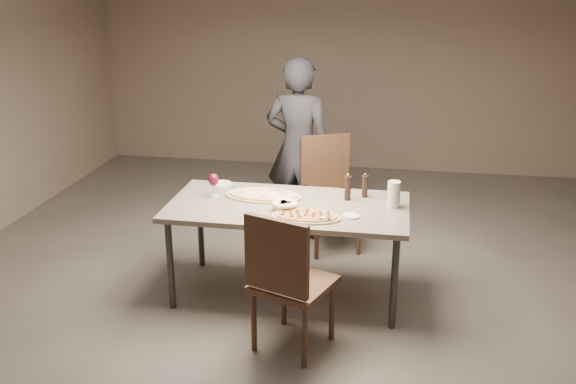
% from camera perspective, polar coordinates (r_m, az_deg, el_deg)
% --- Properties ---
extents(room, '(7.00, 7.00, 7.00)m').
position_cam_1_polar(room, '(4.64, 0.00, 6.43)').
color(room, '#5E5751').
rests_on(room, ground).
extents(dining_table, '(1.80, 0.90, 0.75)m').
position_cam_1_polar(dining_table, '(4.84, 0.00, -1.75)').
color(dining_table, slate).
rests_on(dining_table, ground).
extents(zucchini_pizza, '(0.50, 0.28, 0.05)m').
position_cam_1_polar(zucchini_pizza, '(4.56, 1.63, -2.13)').
color(zucchini_pizza, tan).
rests_on(zucchini_pizza, dining_table).
extents(ham_pizza, '(0.60, 0.33, 0.04)m').
position_cam_1_polar(ham_pizza, '(4.98, -2.18, -0.26)').
color(ham_pizza, tan).
rests_on(ham_pizza, dining_table).
extents(bread_basket, '(0.20, 0.20, 0.07)m').
position_cam_1_polar(bread_basket, '(4.70, -0.30, -1.16)').
color(bread_basket, beige).
rests_on(bread_basket, dining_table).
extents(oil_dish, '(0.12, 0.12, 0.01)m').
position_cam_1_polar(oil_dish, '(4.61, 5.66, -2.14)').
color(oil_dish, white).
rests_on(oil_dish, dining_table).
extents(pepper_mill_left, '(0.05, 0.05, 0.19)m').
position_cam_1_polar(pepper_mill_left, '(4.99, 6.86, 0.56)').
color(pepper_mill_left, black).
rests_on(pepper_mill_left, dining_table).
extents(pepper_mill_right, '(0.05, 0.05, 0.21)m').
position_cam_1_polar(pepper_mill_right, '(4.91, 5.33, 0.39)').
color(pepper_mill_right, black).
rests_on(pepper_mill_right, dining_table).
extents(carafe, '(0.10, 0.10, 0.20)m').
position_cam_1_polar(carafe, '(4.80, 9.38, -0.21)').
color(carafe, silver).
rests_on(carafe, dining_table).
extents(wine_glass, '(0.08, 0.08, 0.18)m').
position_cam_1_polar(wine_glass, '(4.99, -6.64, 1.02)').
color(wine_glass, silver).
rests_on(wine_glass, dining_table).
extents(side_plate, '(0.16, 0.16, 0.01)m').
position_cam_1_polar(side_plate, '(5.30, -5.94, 0.75)').
color(side_plate, white).
rests_on(side_plate, dining_table).
extents(chair_near, '(0.61, 0.61, 0.99)m').
position_cam_1_polar(chair_near, '(4.16, -0.15, -7.51)').
color(chair_near, '#412A1B').
rests_on(chair_near, ground).
extents(chair_far, '(0.63, 0.63, 1.01)m').
position_cam_1_polar(chair_far, '(5.81, 3.63, 0.53)').
color(chair_far, '#412A1B').
rests_on(chair_far, ground).
extents(diner, '(0.67, 0.49, 1.70)m').
position_cam_1_polar(diner, '(5.94, 0.92, 3.88)').
color(diner, black).
rests_on(diner, ground).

